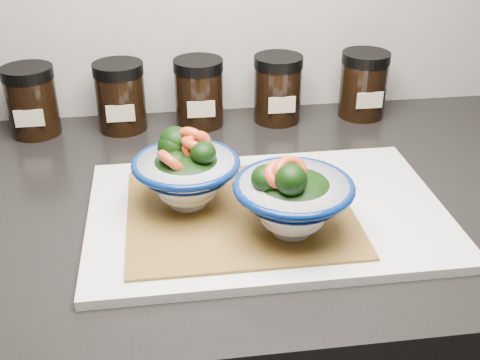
{
  "coord_description": "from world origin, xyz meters",
  "views": [
    {
      "loc": [
        -0.13,
        0.75,
        1.32
      ],
      "look_at": [
        -0.04,
        1.38,
        0.96
      ],
      "focal_mm": 45.0,
      "sensor_mm": 36.0,
      "label": 1
    }
  ],
  "objects": [
    {
      "name": "countertop",
      "position": [
        0.0,
        1.45,
        0.88
      ],
      "size": [
        3.5,
        0.6,
        0.04
      ],
      "primitive_type": "cube",
      "color": "black",
      "rests_on": "cabinet"
    },
    {
      "name": "cutting_board",
      "position": [
        -0.0,
        1.39,
        0.91
      ],
      "size": [
        0.45,
        0.3,
        0.01
      ],
      "primitive_type": "cube",
      "color": "silver",
      "rests_on": "countertop"
    },
    {
      "name": "bamboo_mat",
      "position": [
        -0.04,
        1.38,
        0.91
      ],
      "size": [
        0.28,
        0.24,
        0.0
      ],
      "primitive_type": "cube",
      "color": "olive",
      "rests_on": "cutting_board"
    },
    {
      "name": "bowl_left",
      "position": [
        -0.1,
        1.41,
        0.96
      ],
      "size": [
        0.14,
        0.14,
        0.11
      ],
      "rotation": [
        0.0,
        0.0,
        -0.0
      ],
      "color": "white",
      "rests_on": "bamboo_mat"
    },
    {
      "name": "bowl_right",
      "position": [
        0.01,
        1.33,
        0.96
      ],
      "size": [
        0.14,
        0.14,
        0.11
      ],
      "rotation": [
        0.0,
        0.0,
        0.24
      ],
      "color": "white",
      "rests_on": "bamboo_mat"
    },
    {
      "name": "spice_jar_a",
      "position": [
        -0.33,
        1.69,
        0.96
      ],
      "size": [
        0.08,
        0.08,
        0.11
      ],
      "color": "black",
      "rests_on": "countertop"
    },
    {
      "name": "spice_jar_b",
      "position": [
        -0.19,
        1.69,
        0.96
      ],
      "size": [
        0.08,
        0.08,
        0.11
      ],
      "color": "black",
      "rests_on": "countertop"
    },
    {
      "name": "spice_jar_c",
      "position": [
        -0.06,
        1.69,
        0.96
      ],
      "size": [
        0.08,
        0.08,
        0.11
      ],
      "color": "black",
      "rests_on": "countertop"
    },
    {
      "name": "spice_jar_d",
      "position": [
        0.07,
        1.69,
        0.96
      ],
      "size": [
        0.08,
        0.08,
        0.11
      ],
      "color": "black",
      "rests_on": "countertop"
    },
    {
      "name": "spice_jar_e",
      "position": [
        0.22,
        1.69,
        0.96
      ],
      "size": [
        0.08,
        0.08,
        0.11
      ],
      "color": "black",
      "rests_on": "countertop"
    }
  ]
}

